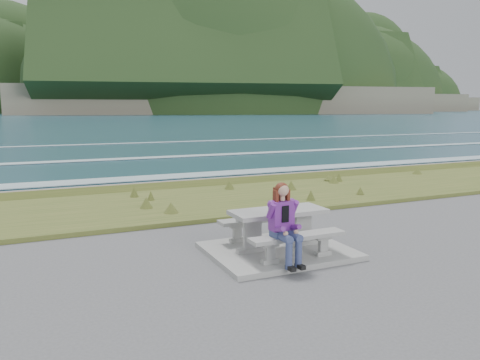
# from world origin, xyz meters

# --- Properties ---
(concrete_slab) EXTENTS (2.60, 2.10, 0.10)m
(concrete_slab) POSITION_xyz_m (0.00, 0.00, 0.05)
(concrete_slab) COLOR gray
(concrete_slab) RESTS_ON ground
(picnic_table) EXTENTS (1.80, 0.75, 0.75)m
(picnic_table) POSITION_xyz_m (0.00, 0.00, 0.68)
(picnic_table) COLOR gray
(picnic_table) RESTS_ON concrete_slab
(bench_landward) EXTENTS (1.80, 0.35, 0.45)m
(bench_landward) POSITION_xyz_m (0.00, -0.70, 0.45)
(bench_landward) COLOR gray
(bench_landward) RESTS_ON concrete_slab
(bench_seaward) EXTENTS (1.80, 0.35, 0.45)m
(bench_seaward) POSITION_xyz_m (0.00, 0.70, 0.45)
(bench_seaward) COLOR gray
(bench_seaward) RESTS_ON concrete_slab
(grass_verge) EXTENTS (160.00, 4.50, 0.22)m
(grass_verge) POSITION_xyz_m (0.00, 5.00, 0.00)
(grass_verge) COLOR #3C501E
(grass_verge) RESTS_ON ground
(shore_drop) EXTENTS (160.00, 0.80, 2.20)m
(shore_drop) POSITION_xyz_m (0.00, 7.90, 0.00)
(shore_drop) COLOR #6F6353
(shore_drop) RESTS_ON ground
(ocean) EXTENTS (1600.00, 1600.00, 0.09)m
(ocean) POSITION_xyz_m (0.00, 25.09, -1.74)
(ocean) COLOR #1F4758
(ocean) RESTS_ON ground
(headland_range) EXTENTS (729.83, 363.95, 215.16)m
(headland_range) POSITION_xyz_m (190.25, 398.22, 9.94)
(headland_range) COLOR #6F6353
(headland_range) RESTS_ON ground
(seated_woman) EXTENTS (0.41, 0.70, 1.39)m
(seated_woman) POSITION_xyz_m (-0.31, -0.83, 0.61)
(seated_woman) COLOR navy
(seated_woman) RESTS_ON concrete_slab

